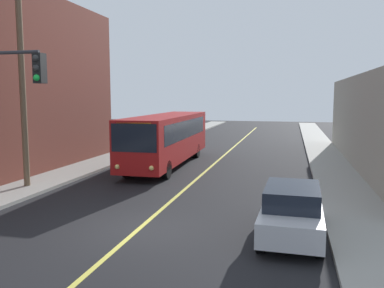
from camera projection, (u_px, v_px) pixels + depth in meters
name	position (u px, v px, depth m)	size (l,w,h in m)	color
ground_plane	(139.00, 229.00, 13.18)	(120.00, 120.00, 0.00)	black
sidewalk_left	(89.00, 167.00, 24.55)	(2.50, 90.00, 0.15)	gray
sidewalk_right	(337.00, 178.00, 21.07)	(2.50, 90.00, 0.15)	gray
lane_stripe_center	(219.00, 160.00, 27.63)	(0.16, 60.00, 0.01)	#D8CC4C
city_bus	(168.00, 137.00, 25.30)	(2.83, 12.20, 3.20)	maroon
parked_car_silver	(292.00, 211.00, 12.36)	(1.92, 4.45, 1.62)	#B7B7BC
utility_pole_near	(21.00, 56.00, 18.27)	(2.40, 0.28, 11.07)	brown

